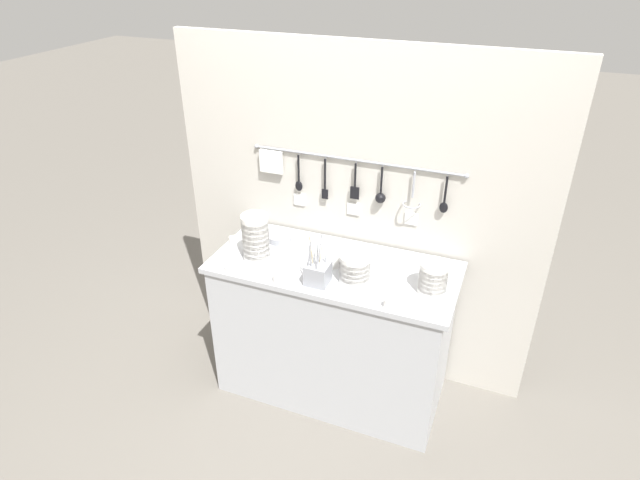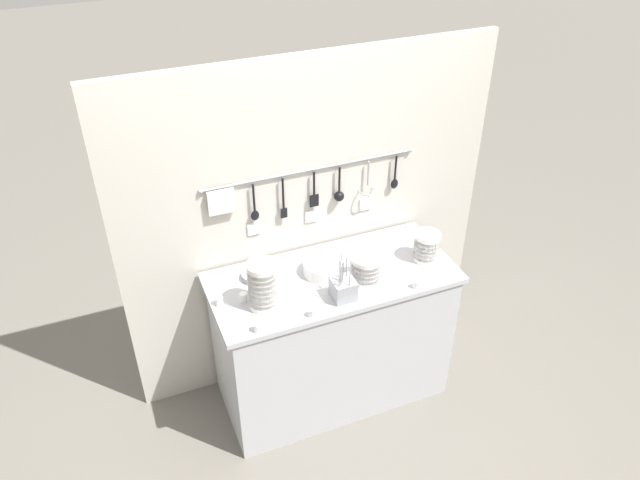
% 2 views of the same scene
% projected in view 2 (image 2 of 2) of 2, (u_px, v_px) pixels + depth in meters
% --- Properties ---
extents(ground_plane, '(20.00, 20.00, 0.00)m').
position_uv_depth(ground_plane, '(331.00, 388.00, 3.78)').
color(ground_plane, '#666059').
extents(counter, '(1.31, 0.58, 0.87)m').
position_uv_depth(counter, '(332.00, 336.00, 3.53)').
color(counter, '#ADAFB5').
rests_on(counter, ground).
extents(back_wall, '(2.11, 0.11, 1.96)m').
position_uv_depth(back_wall, '(310.00, 226.00, 3.46)').
color(back_wall, '#BCB7AD').
rests_on(back_wall, ground).
extents(bowl_stack_short_front, '(0.16, 0.16, 0.15)m').
position_uv_depth(bowl_stack_short_front, '(366.00, 269.00, 3.21)').
color(bowl_stack_short_front, white).
rests_on(bowl_stack_short_front, counter).
extents(bowl_stack_nested_right, '(0.14, 0.14, 0.26)m').
position_uv_depth(bowl_stack_nested_right, '(262.00, 285.00, 3.01)').
color(bowl_stack_nested_right, white).
rests_on(bowl_stack_nested_right, counter).
extents(bowl_stack_tall_left, '(0.14, 0.14, 0.17)m').
position_uv_depth(bowl_stack_tall_left, '(426.00, 246.00, 3.36)').
color(bowl_stack_tall_left, white).
rests_on(bowl_stack_tall_left, counter).
extents(plate_stack, '(0.20, 0.20, 0.07)m').
position_uv_depth(plate_stack, '(322.00, 268.00, 3.28)').
color(plate_stack, white).
rests_on(plate_stack, counter).
extents(steel_mixing_bowl, '(0.14, 0.14, 0.03)m').
position_uv_depth(steel_mixing_bowl, '(255.00, 276.00, 3.25)').
color(steel_mixing_bowl, '#93969E').
rests_on(steel_mixing_bowl, counter).
extents(cutlery_caddy, '(0.11, 0.11, 0.27)m').
position_uv_depth(cutlery_caddy, '(343.00, 289.00, 3.10)').
color(cutlery_caddy, '#93969E').
rests_on(cutlery_caddy, counter).
extents(cup_beside_plates, '(0.04, 0.04, 0.05)m').
position_uv_depth(cup_beside_plates, '(219.00, 301.00, 3.08)').
color(cup_beside_plates, white).
rests_on(cup_beside_plates, counter).
extents(cup_back_left, '(0.04, 0.04, 0.05)m').
position_uv_depth(cup_back_left, '(243.00, 297.00, 3.10)').
color(cup_back_left, white).
rests_on(cup_back_left, counter).
extents(cup_mid_row, '(0.04, 0.04, 0.05)m').
position_uv_depth(cup_mid_row, '(313.00, 312.00, 3.01)').
color(cup_mid_row, white).
rests_on(cup_mid_row, counter).
extents(cup_front_right, '(0.04, 0.04, 0.05)m').
position_uv_depth(cup_front_right, '(258.00, 327.00, 2.92)').
color(cup_front_right, white).
rests_on(cup_front_right, counter).
extents(cup_edge_far, '(0.04, 0.04, 0.05)m').
position_uv_depth(cup_edge_far, '(417.00, 284.00, 3.19)').
color(cup_edge_far, white).
rests_on(cup_edge_far, counter).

